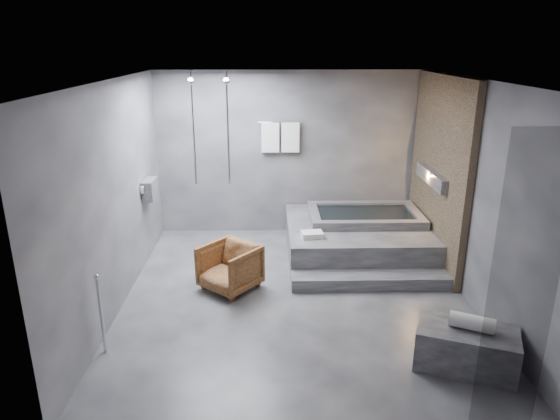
{
  "coord_description": "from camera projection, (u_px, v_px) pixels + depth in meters",
  "views": [
    {
      "loc": [
        -0.35,
        -5.93,
        3.21
      ],
      "look_at": [
        -0.2,
        0.3,
        1.12
      ],
      "focal_mm": 32.0,
      "sensor_mm": 36.0,
      "label": 1
    }
  ],
  "objects": [
    {
      "name": "room",
      "position": [
        327.0,
        165.0,
        6.34
      ],
      "size": [
        5.0,
        5.04,
        2.82
      ],
      "color": "#313133",
      "rests_on": "ground"
    },
    {
      "name": "tub_deck",
      "position": [
        357.0,
        238.0,
        7.97
      ],
      "size": [
        2.2,
        2.0,
        0.5
      ],
      "primitive_type": "cube",
      "color": "#363639",
      "rests_on": "ground"
    },
    {
      "name": "tub_step",
      "position": [
        370.0,
        280.0,
        6.9
      ],
      "size": [
        2.2,
        0.36,
        0.18
      ],
      "primitive_type": "cube",
      "color": "#363639",
      "rests_on": "ground"
    },
    {
      "name": "concrete_bench",
      "position": [
        466.0,
        348.0,
        5.14
      ],
      "size": [
        1.12,
        0.87,
        0.45
      ],
      "primitive_type": "cube",
      "rotation": [
        0.0,
        0.0,
        -0.37
      ],
      "color": "#333335",
      "rests_on": "ground"
    },
    {
      "name": "driftwood_chair",
      "position": [
        230.0,
        267.0,
        6.78
      ],
      "size": [
        0.96,
        0.97,
        0.63
      ],
      "primitive_type": "imported",
      "rotation": [
        0.0,
        0.0,
        -0.7
      ],
      "color": "#452511",
      "rests_on": "ground"
    },
    {
      "name": "rolled_towel",
      "position": [
        472.0,
        322.0,
        5.04
      ],
      "size": [
        0.47,
        0.34,
        0.16
      ],
      "primitive_type": "cylinder",
      "rotation": [
        0.0,
        1.57,
        -0.46
      ],
      "color": "white",
      "rests_on": "concrete_bench"
    },
    {
      "name": "deck_towel",
      "position": [
        312.0,
        235.0,
        7.32
      ],
      "size": [
        0.33,
        0.26,
        0.08
      ],
      "primitive_type": "cube",
      "rotation": [
        0.0,
        0.0,
        0.13
      ],
      "color": "silver",
      "rests_on": "tub_deck"
    }
  ]
}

